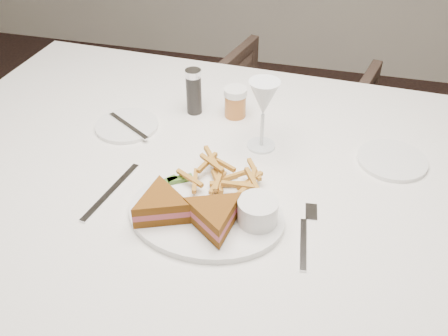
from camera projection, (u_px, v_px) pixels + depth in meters
name	position (u px, v px, depth m)	size (l,w,h in m)	color
table	(229.00, 280.00, 1.36)	(1.56, 1.04, 0.75)	white
chair_far	(285.00, 124.00, 2.10)	(0.60, 0.56, 0.62)	#47352C
table_setting	(222.00, 173.00, 1.07)	(0.81, 0.61, 0.18)	white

